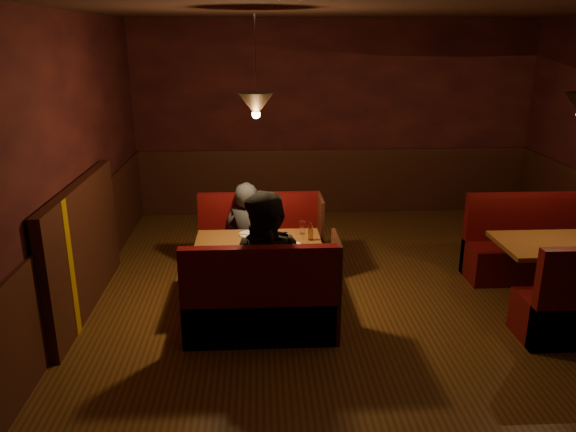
{
  "coord_description": "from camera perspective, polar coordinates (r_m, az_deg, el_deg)",
  "views": [
    {
      "loc": [
        -1.16,
        -4.94,
        2.66
      ],
      "look_at": [
        -0.87,
        0.37,
        0.95
      ],
      "focal_mm": 35.0,
      "sensor_mm": 36.0,
      "label": 1
    }
  ],
  "objects": [
    {
      "name": "room",
      "position": [
        5.31,
        6.65,
        0.08
      ],
      "size": [
        6.02,
        7.02,
        2.92
      ],
      "color": "#4C2C0E",
      "rests_on": "ground"
    },
    {
      "name": "main_table",
      "position": [
        5.72,
        -2.87,
        -4.09
      ],
      "size": [
        1.27,
        0.77,
        0.89
      ],
      "color": "brown",
      "rests_on": "ground"
    },
    {
      "name": "main_bench_far",
      "position": [
        6.47,
        -2.76,
        -3.53
      ],
      "size": [
        1.4,
        0.5,
        0.95
      ],
      "color": "#410C0A",
      "rests_on": "ground"
    },
    {
      "name": "main_bench_near",
      "position": [
        5.15,
        -2.62,
        -9.39
      ],
      "size": [
        1.4,
        0.5,
        0.95
      ],
      "color": "#410C0A",
      "rests_on": "ground"
    },
    {
      "name": "second_table",
      "position": [
        6.31,
        25.73,
        -3.95
      ],
      "size": [
        1.22,
        0.78,
        0.69
      ],
      "color": "brown",
      "rests_on": "ground"
    },
    {
      "name": "second_bench_far",
      "position": [
        6.99,
        22.95,
        -3.32
      ],
      "size": [
        1.35,
        0.5,
        0.96
      ],
      "color": "#410C0A",
      "rests_on": "ground"
    },
    {
      "name": "diner_a",
      "position": [
        6.3,
        -4.23,
        0.03
      ],
      "size": [
        0.64,
        0.54,
        1.48
      ],
      "primitive_type": "imported",
      "rotation": [
        0.0,
        0.0,
        2.72
      ],
      "color": "#333439",
      "rests_on": "ground"
    },
    {
      "name": "diner_b",
      "position": [
        5.01,
        -1.93,
        -3.27
      ],
      "size": [
        1.02,
        0.92,
        1.71
      ],
      "primitive_type": "imported",
      "rotation": [
        0.0,
        0.0,
        -0.4
      ],
      "color": "black",
      "rests_on": "ground"
    }
  ]
}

